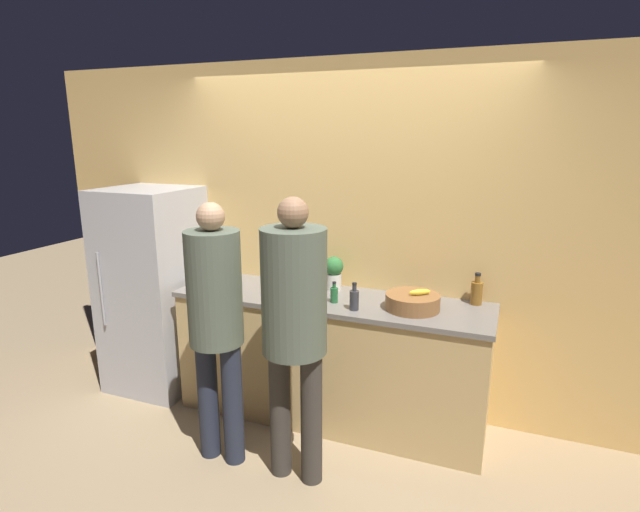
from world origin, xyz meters
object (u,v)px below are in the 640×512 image
at_px(bottle_green, 334,294).
at_px(cup_blue, 234,282).
at_px(person_center, 294,315).
at_px(person_left, 216,314).
at_px(bottle_dark, 354,299).
at_px(utensil_crock, 216,271).
at_px(potted_plant, 334,272).
at_px(bottle_amber, 477,292).
at_px(fruit_bowl, 413,302).
at_px(refrigerator, 154,289).

height_order(bottle_green, cup_blue, bottle_green).
bearing_deg(person_center, person_left, -179.17).
height_order(bottle_dark, cup_blue, bottle_dark).
bearing_deg(person_left, bottle_green, 49.23).
relative_size(utensil_crock, potted_plant, 0.94).
xyz_separation_m(utensil_crock, cup_blue, (0.28, -0.19, -0.01)).
bearing_deg(bottle_amber, person_left, -146.97).
distance_m(person_left, fruit_bowl, 1.28).
relative_size(cup_blue, potted_plant, 0.41).
distance_m(bottle_green, bottle_amber, 0.97).
xyz_separation_m(person_center, bottle_green, (0.02, 0.62, -0.06)).
bearing_deg(bottle_amber, potted_plant, -177.79).
distance_m(refrigerator, utensil_crock, 0.56).
distance_m(bottle_dark, bottle_amber, 0.85).
distance_m(bottle_dark, cup_blue, 0.98).
bearing_deg(utensil_crock, person_left, -57.07).
bearing_deg(fruit_bowl, bottle_dark, -157.07).
height_order(refrigerator, potted_plant, refrigerator).
distance_m(fruit_bowl, bottle_amber, 0.46).
bearing_deg(person_center, bottle_dark, 70.00).
distance_m(person_left, potted_plant, 1.01).
height_order(bottle_dark, bottle_amber, bottle_amber).
height_order(refrigerator, person_center, person_center).
bearing_deg(person_center, fruit_bowl, 51.06).
bearing_deg(utensil_crock, fruit_bowl, -4.99).
relative_size(bottle_dark, potted_plant, 0.75).
relative_size(bottle_green, bottle_amber, 0.67).
relative_size(person_center, fruit_bowl, 4.85).
distance_m(refrigerator, bottle_amber, 2.53).
xyz_separation_m(utensil_crock, bottle_dark, (1.26, -0.29, 0.01)).
height_order(refrigerator, bottle_amber, refrigerator).
bearing_deg(person_center, bottle_green, 88.33).
distance_m(cup_blue, potted_plant, 0.75).
xyz_separation_m(bottle_green, cup_blue, (-0.80, 0.01, -0.01)).
bearing_deg(person_left, potted_plant, 64.15).
xyz_separation_m(person_left, bottle_amber, (1.46, 0.95, 0.03)).
bearing_deg(bottle_green, fruit_bowl, 6.12).
relative_size(utensil_crock, cup_blue, 2.29).
xyz_separation_m(refrigerator, bottle_amber, (2.51, 0.26, 0.20)).
height_order(bottle_amber, cup_blue, bottle_amber).
height_order(person_left, person_center, person_center).
bearing_deg(person_center, bottle_amber, 45.24).
xyz_separation_m(refrigerator, bottle_dark, (1.77, -0.16, 0.18)).
bearing_deg(potted_plant, utensil_crock, -175.30).
xyz_separation_m(person_center, utensil_crock, (-1.06, 0.82, -0.06)).
distance_m(person_center, bottle_amber, 1.33).
height_order(bottle_green, potted_plant, potted_plant).
height_order(refrigerator, bottle_green, refrigerator).
bearing_deg(cup_blue, bottle_green, -0.77).
relative_size(bottle_amber, potted_plant, 0.88).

